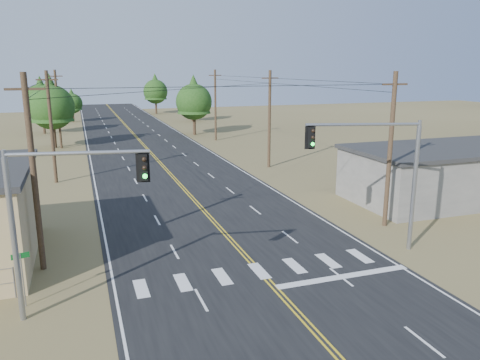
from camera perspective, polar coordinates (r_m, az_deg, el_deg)
name	(u,v)px	position (r m, az deg, el deg)	size (l,w,h in m)	color
road	(174,178)	(44.66, -8.01, 0.19)	(15.00, 200.00, 0.02)	black
building_right	(446,174)	(40.40, 23.82, 0.64)	(15.00, 8.00, 4.00)	gray
utility_pole_left_near	(34,173)	(25.32, -23.86, 0.81)	(1.80, 0.30, 10.00)	#4C3826
utility_pole_left_mid	(51,127)	(45.05, -22.02, 6.06)	(1.80, 0.30, 10.00)	#4C3826
utility_pole_left_far	(58,109)	(64.94, -21.30, 8.10)	(1.80, 0.30, 10.00)	#4C3826
utility_pole_right_near	(390,149)	(31.42, 17.83, 3.57)	(1.80, 0.30, 10.00)	#4C3826
utility_pole_right_mid	(269,118)	(48.74, 3.61, 7.49)	(1.80, 0.30, 10.00)	#4C3826
utility_pole_right_far	(215,105)	(67.55, -3.02, 9.16)	(1.80, 0.30, 10.00)	#4C3826
signal_mast_left	(53,207)	(20.01, -21.88, -3.07)	(5.53, 1.33, 7.14)	gray
signal_mast_right	(384,164)	(26.93, 17.11, 1.89)	(6.16, 1.94, 7.42)	gray
street_sign	(22,271)	(22.55, -25.04, -10.02)	(0.72, 0.21, 2.48)	gray
tree_left_near	(51,103)	(65.64, -22.03, 8.74)	(5.75, 5.75, 9.59)	#3F2D1E
tree_left_mid	(41,98)	(80.59, -23.05, 9.13)	(5.45, 5.45, 9.09)	#3F2D1E
tree_left_far	(72,101)	(97.15, -19.80, 9.01)	(3.87, 3.87, 6.46)	#3F2D1E
tree_right_near	(194,98)	(73.67, -5.66, 9.90)	(5.57, 5.57, 9.28)	#3F2D1E
tree_right_mid	(192,97)	(93.01, -5.86, 9.98)	(4.54, 4.54, 7.56)	#3F2D1E
tree_right_far	(155,89)	(109.85, -10.28, 10.85)	(5.46, 5.46, 9.10)	#3F2D1E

